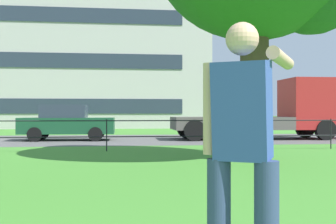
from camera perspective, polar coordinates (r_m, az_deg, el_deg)
street_strip at (r=19.89m, az=-7.69°, el=-3.53°), size 80.00×7.87×0.01m
park_fence at (r=13.83m, az=-7.94°, el=-2.30°), size 29.52×0.04×1.00m
person_thrower at (r=2.96m, az=9.62°, el=-4.49°), size 0.77×0.66×1.80m
car_dark_green_far_left at (r=19.56m, az=-12.94°, el=-1.32°), size 4.06×1.92×1.54m
flatbed_truck_right at (r=20.64m, az=13.93°, el=-0.03°), size 7.33×2.51×2.75m
apartment_building_background at (r=40.71m, az=-17.12°, el=7.95°), size 29.25×14.03×13.76m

